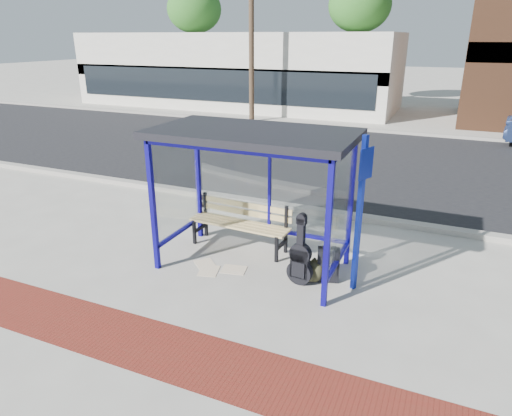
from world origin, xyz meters
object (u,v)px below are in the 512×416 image
at_px(backpack, 313,271).
at_px(guitar_bag, 300,260).
at_px(bench, 241,221).
at_px(suitcase, 328,265).

bearing_deg(backpack, guitar_bag, -117.66).
bearing_deg(guitar_bag, bench, 154.32).
distance_m(bench, backpack, 1.86).
distance_m(bench, suitcase, 1.99).
xyz_separation_m(bench, guitar_bag, (1.49, -0.89, -0.10)).
height_order(suitcase, backpack, suitcase).
xyz_separation_m(guitar_bag, suitcase, (0.39, 0.29, -0.14)).
bearing_deg(backpack, bench, 179.28).
relative_size(suitcase, backpack, 1.59).
bearing_deg(bench, guitar_bag, -28.17).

